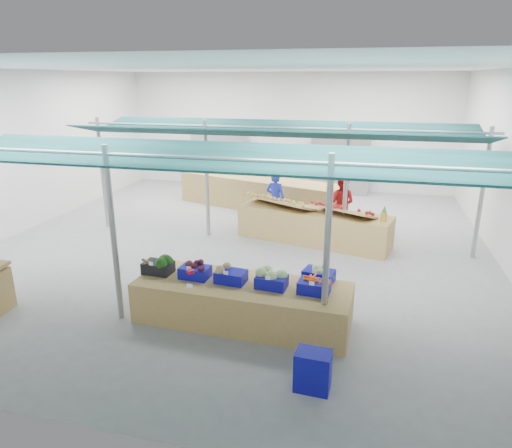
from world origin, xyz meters
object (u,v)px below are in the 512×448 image
at_px(fruit_counter, 313,227).
at_px(crate_stack, 313,371).
at_px(veg_counter, 243,302).
at_px(vendor_left, 275,199).
at_px(vendor_right, 341,203).

distance_m(fruit_counter, crate_stack, 5.79).
distance_m(veg_counter, fruit_counter, 4.29).
bearing_deg(fruit_counter, vendor_left, 151.22).
relative_size(veg_counter, vendor_right, 2.35).
relative_size(crate_stack, vendor_left, 0.36).
relative_size(veg_counter, fruit_counter, 0.94).
relative_size(veg_counter, crate_stack, 6.44).
xyz_separation_m(crate_stack, vendor_right, (-0.13, 6.84, 0.49)).
distance_m(veg_counter, vendor_left, 5.38).
xyz_separation_m(vendor_left, vendor_right, (1.80, 0.00, 0.00)).
height_order(veg_counter, vendor_left, vendor_left).
bearing_deg(fruit_counter, crate_stack, -68.99).
relative_size(fruit_counter, crate_stack, 6.86).
xyz_separation_m(fruit_counter, vendor_right, (0.60, 1.10, 0.36)).
bearing_deg(crate_stack, fruit_counter, 97.28).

